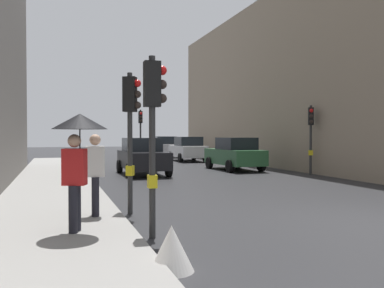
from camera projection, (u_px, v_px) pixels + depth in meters
The scene contains 14 objects.
ground_plane at pixel (375, 222), 9.27m from camera, with size 120.00×120.00×0.00m, color #28282B.
sidewalk_kerb at pixel (54, 195), 12.91m from camera, with size 2.96×40.00×0.16m, color gray.
building_facade_right at pixel (341, 86), 27.75m from camera, with size 12.00×29.01×10.20m, color gray.
traffic_light_near_right at pixel (131, 117), 10.18m from camera, with size 0.45×0.36×3.41m.
traffic_light_near_left at pixel (153, 113), 7.84m from camera, with size 0.43×0.25×3.38m.
traffic_light_far_median at pixel (141, 126), 29.87m from camera, with size 0.25×0.43×3.67m.
traffic_light_mid_street at pixel (311, 127), 20.13m from camera, with size 0.35×0.45×3.31m.
car_white_compact at pixel (188, 149), 30.49m from camera, with size 2.07×4.23×1.76m.
car_silver_hatchback at pixel (164, 147), 35.85m from camera, with size 2.25×4.31×1.76m.
car_green_estate at pixel (235, 154), 22.80m from camera, with size 2.15×4.27×1.76m.
car_dark_suv at pixel (143, 156), 20.23m from camera, with size 2.07×4.23×1.76m.
pedestrian_with_umbrella at pixel (78, 139), 7.62m from camera, with size 1.00×1.00×2.14m.
pedestrian_with_black_backpack at pixel (93, 170), 9.15m from camera, with size 0.62×0.36×1.77m.
warning_sign_triangle at pixel (172, 248), 5.93m from camera, with size 0.64×0.64×0.65m, color silver.
Camera 1 is at (-6.65, -7.55, 1.92)m, focal length 39.57 mm.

